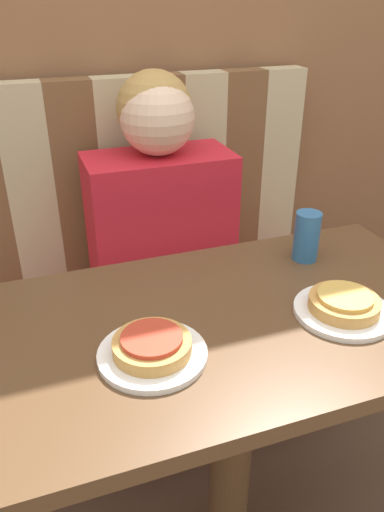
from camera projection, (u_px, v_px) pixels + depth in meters
name	position (u px, v px, depth m)	size (l,w,h in m)	color
wall_back	(126.00, 12.00, 1.48)	(7.00, 0.05, 2.60)	brown
booth_seat	(165.00, 354.00, 1.74)	(1.12, 0.49, 0.48)	maroon
booth_backrest	(142.00, 180.00, 1.64)	(1.12, 0.08, 0.66)	brown
dining_table	(236.00, 361.00, 1.07)	(1.00, 0.58, 0.78)	brown
person	(160.00, 199.00, 1.47)	(0.42, 0.24, 0.70)	red
plate_left	(152.00, 354.00, 0.90)	(0.20, 0.20, 0.01)	white
plate_right	(343.00, 311.00, 1.01)	(0.20, 0.20, 0.01)	white
pizza_left	(152.00, 344.00, 0.88)	(0.14, 0.14, 0.03)	#C68E47
pizza_right	(344.00, 302.00, 1.00)	(0.14, 0.14, 0.03)	#C68E47
drinking_cup	(307.00, 236.00, 1.19)	(0.06, 0.06, 0.12)	#2D669E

